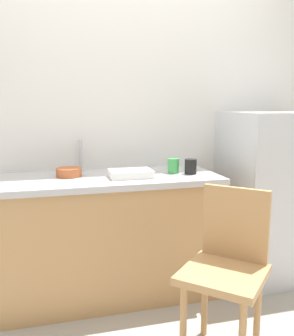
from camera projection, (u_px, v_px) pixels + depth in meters
The scene contains 10 objects.
back_wall at pixel (117, 102), 2.79m from camera, with size 4.80×0.10×2.68m, color silver.
cabinet_base at pixel (111, 238), 2.59m from camera, with size 1.43×0.60×0.81m, color tan.
countertop at pixel (110, 179), 2.51m from camera, with size 1.47×0.64×0.04m, color #B7B7BC.
faucet at pixel (81, 155), 2.68m from camera, with size 0.02×0.02×0.23m, color #B7B7BC.
refrigerator at pixel (268, 195), 2.84m from camera, with size 0.63×0.63×1.27m, color silver.
chair at pixel (227, 265), 1.93m from camera, with size 0.57×0.57×0.89m.
dish_tray at pixel (131, 173), 2.46m from camera, with size 0.28×0.20×0.05m, color white.
terracotta_bowl at pixel (69, 172), 2.48m from camera, with size 0.17×0.17×0.06m, color #B25B33.
cup_green at pixel (173, 166), 2.59m from camera, with size 0.08×0.08×0.10m, color green.
cup_black at pixel (191, 167), 2.57m from camera, with size 0.08×0.08×0.10m, color black.
Camera 1 is at (-0.52, -1.79, 1.33)m, focal length 39.60 mm.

